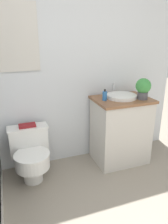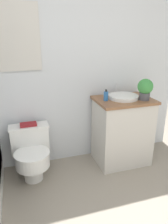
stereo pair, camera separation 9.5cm
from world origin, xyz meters
name	(u,v)px [view 2 (the right image)]	position (x,y,z in m)	size (l,w,h in m)	color
wall_back	(42,60)	(-0.01, 2.10, 1.26)	(3.40, 0.07, 2.50)	silver
toilet	(31,152)	(-0.22, 1.82, 0.31)	(0.43, 0.51, 0.57)	white
vanity	(122,131)	(0.87, 1.81, 0.41)	(0.66, 0.49, 0.81)	beige
sink	(123,97)	(0.87, 1.83, 0.83)	(0.35, 0.38, 0.13)	white
soap_bottle	(106,96)	(0.64, 1.81, 0.87)	(0.05, 0.05, 0.13)	#2D6BB2
potted_plant	(145,88)	(1.07, 1.71, 0.95)	(0.17, 0.17, 0.24)	#4C4C51
book_on_tank	(28,124)	(-0.22, 1.94, 0.58)	(0.18, 0.11, 0.02)	maroon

